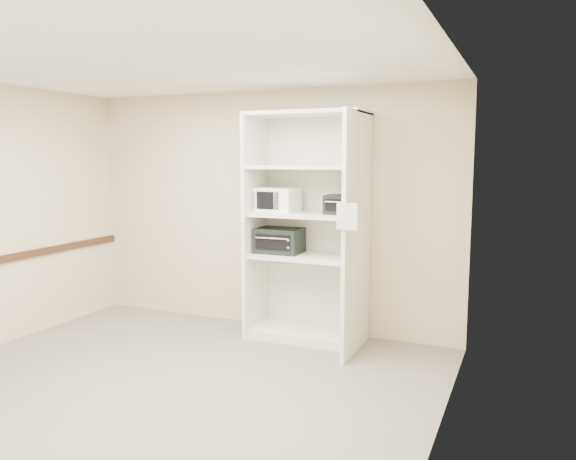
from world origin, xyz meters
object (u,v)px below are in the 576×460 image
at_px(toaster_oven_lower, 279,240).
at_px(shelving_unit, 311,235).
at_px(microwave, 278,200).
at_px(toaster_oven_upper, 343,205).

bearing_deg(toaster_oven_lower, shelving_unit, -2.58).
relative_size(shelving_unit, toaster_oven_lower, 5.02).
height_order(microwave, toaster_oven_upper, microwave).
height_order(shelving_unit, toaster_oven_lower, shelving_unit).
bearing_deg(microwave, toaster_oven_upper, 3.27).
bearing_deg(shelving_unit, toaster_oven_upper, 0.05).
xyz_separation_m(shelving_unit, toaster_oven_upper, (0.35, 0.00, 0.34)).
height_order(shelving_unit, microwave, shelving_unit).
bearing_deg(shelving_unit, microwave, 179.21).
distance_m(shelving_unit, toaster_oven_lower, 0.38).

